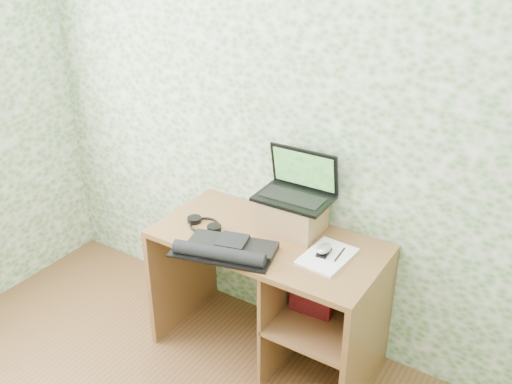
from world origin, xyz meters
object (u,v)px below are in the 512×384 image
Objects in this scene: riser at (293,215)px; notepad at (327,256)px; desk at (283,283)px; laptop at (298,186)px; keyboard at (226,249)px.

riser reaches higher than notepad.
notepad reaches higher than desk.
desk is 3.13× the size of laptop.
keyboard is 1.76× the size of notepad.
laptop is at bearing 90.00° from riser.
keyboard is at bearing -124.25° from desk.
desk is at bearing -82.96° from riser.
riser is (-0.01, 0.12, 0.36)m from desk.
desk is at bearing -85.90° from laptop.
keyboard is at bearing -113.42° from riser.
laptop is (-0.01, 0.16, 0.51)m from desk.
laptop reaches higher than notepad.
keyboard is (-0.18, -0.26, 0.29)m from desk.
keyboard is at bearing -147.93° from notepad.
laptop is 0.40m from notepad.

